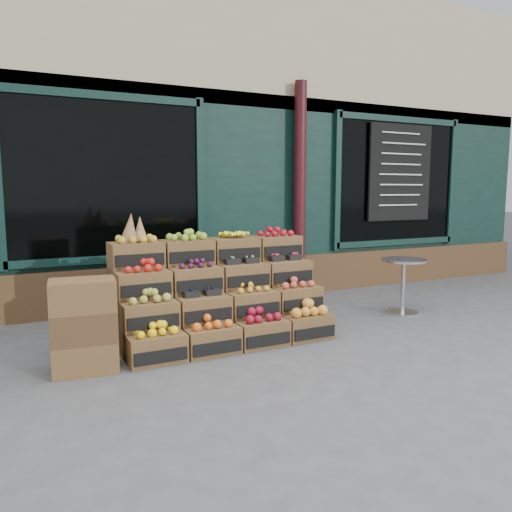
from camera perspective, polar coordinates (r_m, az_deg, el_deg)
name	(u,v)px	position (r m, az deg, el deg)	size (l,w,h in m)	color
ground	(301,341)	(5.47, 5.19, -9.61)	(60.00, 60.00, 0.00)	#4B4B4E
shop_facade	(164,149)	(9.98, -10.43, 11.95)	(12.00, 6.24, 4.80)	black
crate_display	(218,300)	(5.47, -4.34, -4.99)	(2.22, 1.09, 1.38)	brown
spare_crates	(84,326)	(4.72, -19.06, -7.56)	(0.59, 0.44, 0.83)	brown
bistro_table	(403,280)	(6.78, 16.46, -2.63)	(0.57, 0.57, 0.72)	silver
shopkeeper	(91,229)	(7.32, -18.30, 2.97)	(0.78, 0.51, 2.15)	#1D6724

